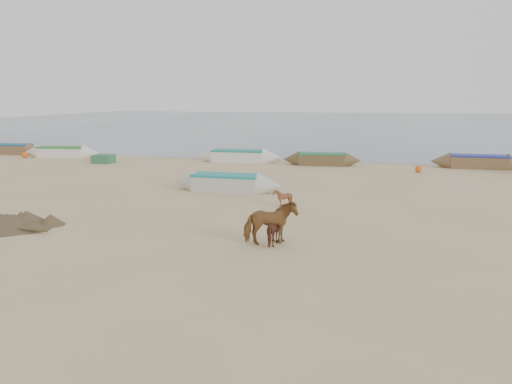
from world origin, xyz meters
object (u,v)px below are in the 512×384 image
Objects in this scene: cow_adult at (270,223)px; calf_front at (282,198)px; near_canoe at (226,183)px; calf_right at (277,230)px.

calf_front is (-0.60, 5.80, -0.33)m from cow_adult.
near_canoe is (-3.47, 2.98, 0.05)m from calf_front.
near_canoe is at bearing -2.86° from cow_adult.
calf_front is at bearing -38.81° from near_canoe.
calf_right is 9.77m from near_canoe.
cow_adult reaches higher than calf_front.
calf_right is 0.16× the size of near_canoe.
calf_right is at bearing -61.99° from near_canoe.
near_canoe reaches higher than calf_front.
cow_adult is 0.34m from calf_right.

